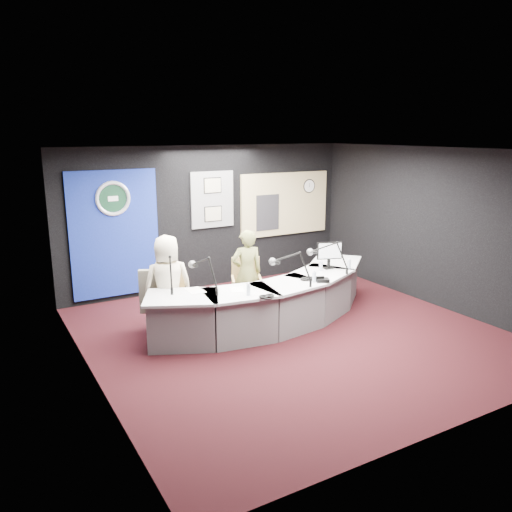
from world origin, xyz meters
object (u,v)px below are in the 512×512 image
broadcast_desk (272,301)px  armchair_right (247,289)px  person_woman (247,273)px  armchair_left (169,300)px  person_man (168,285)px

broadcast_desk → armchair_right: bearing=104.2°
broadcast_desk → person_woman: bearing=104.2°
broadcast_desk → armchair_left: 1.65m
armchair_left → person_woman: size_ratio=0.71×
person_man → armchair_right: bearing=-167.1°
broadcast_desk → armchair_left: bearing=162.8°
armchair_left → armchair_right: bearing=29.0°
broadcast_desk → person_man: size_ratio=2.92×
armchair_right → person_man: (-1.43, -0.09, 0.32)m
person_man → armchair_left: bearing=-0.0°
armchair_right → person_man: 1.47m
armchair_left → armchair_right: size_ratio=1.16×
broadcast_desk → person_man: 1.69m
armchair_right → person_man: person_man is taller
armchair_right → person_woman: person_woman is taller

